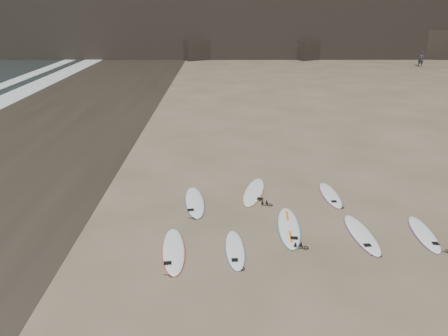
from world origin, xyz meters
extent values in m
plane|color=#897559|center=(0.00, 0.00, 0.00)|extent=(240.00, 240.00, 0.00)
cube|color=#383026|center=(-13.00, 10.00, 0.00)|extent=(12.00, 200.00, 0.01)
cube|color=black|center=(8.00, 45.00, 1.16)|extent=(4.23, 4.46, 2.33)
cube|color=black|center=(25.00, 46.00, 1.80)|extent=(5.95, 5.19, 3.59)
cube|color=black|center=(-6.00, 45.00, 1.25)|extent=(4.49, 4.76, 2.49)
ellipsoid|color=white|center=(-3.99, -0.92, 0.05)|extent=(0.93, 2.65, 0.09)
ellipsoid|color=white|center=(-2.21, -0.87, 0.04)|extent=(0.63, 2.23, 0.08)
ellipsoid|color=white|center=(-0.45, 0.45, 0.05)|extent=(0.84, 2.79, 0.10)
ellipsoid|color=white|center=(1.73, -0.02, 0.05)|extent=(0.81, 2.62, 0.09)
ellipsoid|color=white|center=(3.68, 0.01, 0.04)|extent=(0.75, 2.38, 0.08)
ellipsoid|color=white|center=(-3.56, 2.36, 0.05)|extent=(0.97, 2.72, 0.10)
ellipsoid|color=white|center=(-1.37, 3.25, 0.05)|extent=(1.25, 2.77, 0.10)
ellipsoid|color=white|center=(1.46, 2.93, 0.04)|extent=(0.64, 2.33, 0.08)
imported|color=black|center=(19.71, 37.67, 0.86)|extent=(0.74, 0.72, 1.71)
camera|label=1|loc=(-2.61, -11.86, 6.74)|focal=35.00mm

